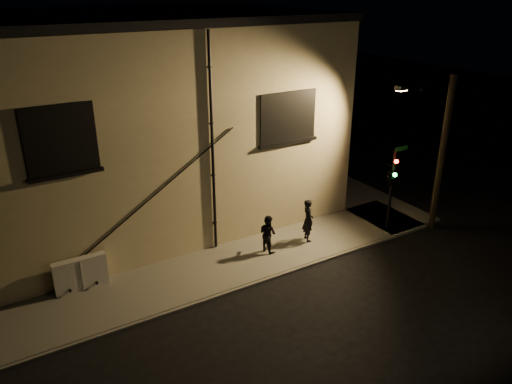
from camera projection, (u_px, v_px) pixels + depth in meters
ground at (295, 270)px, 18.59m from camera, size 90.00×90.00×0.00m
sidewalk at (261, 218)px, 22.61m from camera, size 21.00×16.00×0.12m
building at (128, 114)px, 22.53m from camera, size 16.20×12.23×8.80m
utility_cabinet at (81, 274)px, 17.06m from camera, size 1.79×0.30×1.18m
pedestrian_a at (308, 220)px, 20.19m from camera, size 0.59×0.75×1.80m
pedestrian_b at (268, 233)px, 19.43m from camera, size 0.73×0.85×1.52m
traffic_signal at (391, 177)px, 20.44m from camera, size 1.33×2.13×3.61m
streetlamp_pole at (439, 149)px, 20.52m from camera, size 2.01×1.38×6.63m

